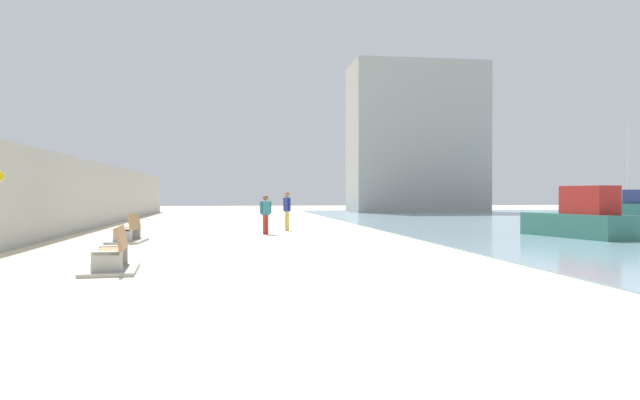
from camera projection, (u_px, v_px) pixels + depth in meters
name	position (u px, v px, depth m)	size (l,w,h in m)	color
ground_plane	(246.00, 232.00, 26.88)	(120.00, 120.00, 0.00)	beige
seawall	(64.00, 195.00, 25.79)	(0.80, 64.00, 3.21)	#9E9E99
bench_near	(112.00, 261.00, 13.34)	(1.27, 2.18, 0.98)	#9E9E99
bench_far	(128.00, 235.00, 21.42)	(1.22, 2.16, 0.98)	#9E9E99
person_walking	(266.00, 212.00, 25.58)	(0.50, 0.28, 1.61)	#B22D33
person_standing	(287.00, 208.00, 28.01)	(0.31, 0.47, 1.77)	gold
boat_mid_bay	(629.00, 207.00, 45.39)	(3.97, 5.69, 6.84)	#337060
boat_distant	(579.00, 219.00, 23.27)	(2.29, 4.85, 1.92)	#337060
harbor_building	(416.00, 139.00, 56.83)	(12.00, 6.00, 13.46)	#9E9E99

